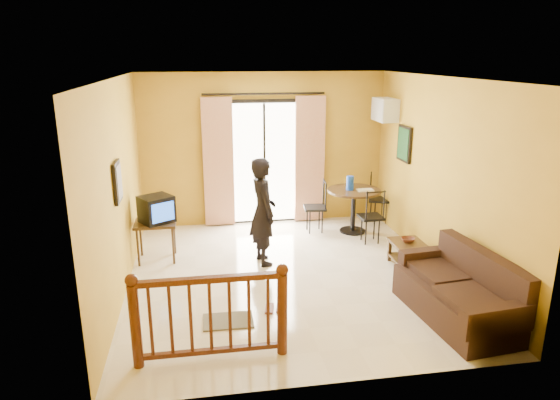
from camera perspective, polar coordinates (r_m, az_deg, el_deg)
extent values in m
plane|color=beige|center=(7.33, 0.86, -8.65)|extent=(5.00, 5.00, 0.00)
plane|color=white|center=(6.65, 0.96, 13.79)|extent=(5.00, 5.00, 0.00)
plane|color=#B78C23|center=(9.27, -1.85, 5.79)|extent=(4.50, 0.00, 4.50)
plane|color=#B78C23|center=(4.53, 6.56, -5.73)|extent=(4.50, 0.00, 4.50)
plane|color=#B78C23|center=(6.83, -18.00, 1.16)|extent=(0.00, 5.00, 5.00)
plane|color=#B78C23|center=(7.58, 17.92, 2.60)|extent=(0.00, 5.00, 5.00)
cube|color=black|center=(9.30, -1.83, 4.26)|extent=(1.34, 0.03, 2.34)
cube|color=white|center=(9.27, -1.80, 4.22)|extent=(1.20, 0.04, 2.20)
cube|color=black|center=(9.25, -1.78, 4.19)|extent=(0.04, 0.02, 2.20)
cube|color=beige|center=(9.14, -7.06, 4.25)|extent=(0.55, 0.08, 2.35)
cube|color=beige|center=(9.36, 3.42, 4.63)|extent=(0.55, 0.08, 2.35)
cylinder|color=black|center=(9.04, -1.83, 12.05)|extent=(2.20, 0.04, 0.04)
cube|color=black|center=(7.89, -14.06, -2.57)|extent=(0.62, 0.52, 0.04)
cylinder|color=black|center=(7.83, -15.92, -5.23)|extent=(0.04, 0.04, 0.60)
cylinder|color=black|center=(7.78, -12.11, -5.08)|extent=(0.04, 0.04, 0.60)
cylinder|color=black|center=(8.22, -15.62, -4.17)|extent=(0.04, 0.04, 0.60)
cylinder|color=black|center=(8.17, -11.99, -4.03)|extent=(0.04, 0.04, 0.60)
cube|color=black|center=(7.82, -13.96, -1.01)|extent=(0.60, 0.59, 0.41)
cube|color=blue|center=(7.65, -13.22, -1.36)|extent=(0.31, 0.21, 0.29)
cube|color=black|center=(6.60, -18.10, 1.98)|extent=(0.04, 0.42, 0.52)
cube|color=#59524D|center=(6.60, -17.88, 1.99)|extent=(0.01, 0.34, 0.44)
cylinder|color=black|center=(8.93, 8.47, 1.06)|extent=(0.95, 0.95, 0.04)
cylinder|color=black|center=(9.04, 8.37, -1.29)|extent=(0.08, 0.08, 0.77)
cylinder|color=black|center=(9.16, 8.27, -3.49)|extent=(0.46, 0.46, 0.03)
cylinder|color=blue|center=(8.87, 8.01, 1.94)|extent=(0.13, 0.13, 0.25)
cube|color=beige|center=(8.89, 9.70, 1.12)|extent=(0.28, 0.18, 0.02)
cube|color=silver|center=(9.15, 11.94, 10.06)|extent=(0.30, 0.60, 0.40)
cube|color=gray|center=(9.10, 11.04, 10.08)|extent=(0.02, 0.56, 0.36)
cube|color=black|center=(8.67, 14.02, 6.25)|extent=(0.04, 0.50, 0.60)
cube|color=black|center=(8.66, 13.87, 6.25)|extent=(0.01, 0.42, 0.52)
cube|color=black|center=(7.63, 14.86, -5.24)|extent=(0.47, 0.85, 0.04)
cube|color=black|center=(7.72, 14.73, -6.94)|extent=(0.43, 0.81, 0.03)
cube|color=black|center=(7.31, 14.59, -7.74)|extent=(0.05, 0.05, 0.36)
cube|color=black|center=(7.46, 17.28, -7.44)|extent=(0.05, 0.05, 0.36)
cube|color=black|center=(7.95, 12.41, -5.58)|extent=(0.05, 0.05, 0.36)
cube|color=black|center=(8.09, 14.92, -5.36)|extent=(0.05, 0.05, 0.36)
imported|color=#552A1D|center=(7.75, 14.41, -4.45)|extent=(0.22, 0.22, 0.06)
cube|color=black|center=(6.51, 19.47, -11.01)|extent=(0.99, 1.72, 0.41)
cube|color=black|center=(6.51, 22.18, -7.81)|extent=(0.36, 1.66, 0.57)
cube|color=black|center=(5.81, 23.49, -12.42)|extent=(0.84, 0.25, 0.31)
cube|color=black|center=(7.06, 16.57, -6.54)|extent=(0.84, 0.25, 0.31)
cube|color=black|center=(6.11, 20.87, -10.56)|extent=(0.63, 0.72, 0.10)
cube|color=black|center=(6.68, 17.81, -7.92)|extent=(0.63, 0.72, 0.10)
imported|color=black|center=(7.50, -1.97, -1.32)|extent=(0.49, 0.66, 1.64)
cylinder|color=#471E0F|center=(5.38, -16.19, -13.72)|extent=(0.11, 0.11, 0.92)
cylinder|color=#471E0F|center=(5.39, 0.25, -12.94)|extent=(0.11, 0.11, 0.92)
sphere|color=#471E0F|center=(5.15, -16.64, -8.78)|extent=(0.13, 0.13, 0.13)
sphere|color=#471E0F|center=(5.16, 0.26, -7.99)|extent=(0.13, 0.13, 0.13)
cube|color=#471E0F|center=(5.12, -8.15, -8.98)|extent=(1.55, 0.08, 0.06)
cube|color=#471E0F|center=(5.52, -7.79, -16.71)|extent=(1.55, 0.06, 0.05)
cube|color=#5D594A|center=(6.21, -5.95, -13.57)|extent=(0.61, 0.41, 0.02)
cube|color=#552A1D|center=(6.43, -1.21, -12.29)|extent=(0.15, 0.27, 0.03)
cube|color=#552A1D|center=(6.45, 0.05, -12.20)|extent=(0.15, 0.27, 0.03)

